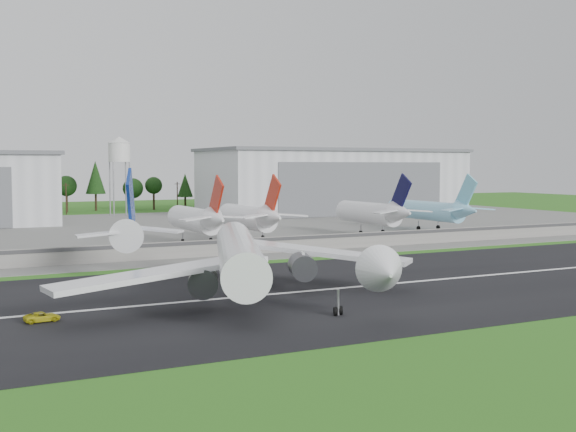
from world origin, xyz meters
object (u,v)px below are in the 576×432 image
ground_vehicle (42,317)px  parked_jet_navy (375,213)px  parked_jet_red_a (199,219)px  parked_jet_red_b (252,217)px  parked_jet_skyblue (432,210)px  main_airliner (241,264)px

ground_vehicle → parked_jet_navy: parked_jet_navy is taller
ground_vehicle → parked_jet_navy: bearing=-59.3°
parked_jet_red_a → parked_jet_red_b: parked_jet_red_b is taller
ground_vehicle → parked_jet_red_b: (58.37, 70.98, 5.52)m
ground_vehicle → parked_jet_skyblue: bearing=-63.2°
parked_jet_red_a → parked_jet_skyblue: parked_jet_red_a is taller
parked_jet_red_b → parked_jet_navy: size_ratio=1.00×
parked_jet_skyblue → ground_vehicle: bearing=-146.9°
ground_vehicle → parked_jet_red_b: size_ratio=0.14×
ground_vehicle → parked_jet_red_a: (44.75, 70.97, 5.45)m
parked_jet_red_a → parked_jet_skyblue: 71.73m
ground_vehicle → main_airliner: bearing=-88.0°
parked_jet_navy → parked_jet_skyblue: parked_jet_navy is taller
parked_jet_skyblue → parked_jet_red_a: bearing=-176.0°
parked_jet_red_b → main_airliner: bearing=-114.9°
parked_jet_red_a → parked_jet_navy: (49.08, 0.01, 0.09)m
parked_jet_navy → ground_vehicle: bearing=-142.9°
main_airliner → parked_jet_red_b: (31.07, 66.98, 1.31)m
parked_jet_red_b → parked_jet_navy: bearing=0.0°
main_airliner → parked_jet_navy: size_ratio=1.84×
main_airliner → ground_vehicle: main_airliner is taller
main_airliner → parked_jet_red_a: bearing=-84.3°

